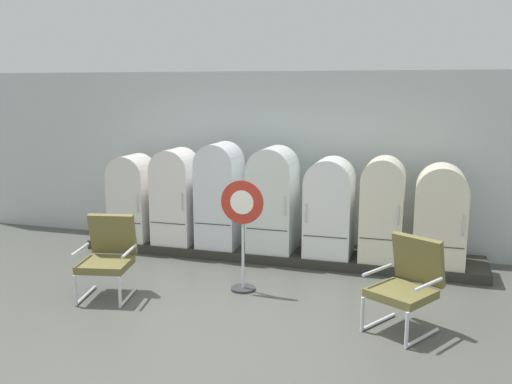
{
  "coord_description": "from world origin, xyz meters",
  "views": [
    {
      "loc": [
        2.07,
        -5.11,
        2.61
      ],
      "look_at": [
        -0.26,
        2.75,
        1.05
      ],
      "focal_mm": 39.56,
      "sensor_mm": 36.0,
      "label": 1
    }
  ],
  "objects": [
    {
      "name": "ground",
      "position": [
        0.0,
        0.0,
        -0.03
      ],
      "size": [
        12.0,
        10.0,
        0.05
      ],
      "primitive_type": "cube",
      "color": "#484944"
    },
    {
      "name": "back_wall",
      "position": [
        0.0,
        3.66,
        1.43
      ],
      "size": [
        11.76,
        0.12,
        2.83
      ],
      "color": "#B7C0BF",
      "rests_on": "ground"
    },
    {
      "name": "display_plinth",
      "position": [
        0.0,
        3.02,
        0.07
      ],
      "size": [
        6.11,
        0.95,
        0.14
      ],
      "primitive_type": "cube",
      "color": "#2C2C25",
      "rests_on": "ground"
    },
    {
      "name": "refrigerator_0",
      "position": [
        -2.39,
        2.89,
        0.87
      ],
      "size": [
        0.63,
        0.62,
        1.38
      ],
      "color": "silver",
      "rests_on": "display_plinth"
    },
    {
      "name": "refrigerator_1",
      "position": [
        -1.63,
        2.9,
        0.93
      ],
      "size": [
        0.63,
        0.64,
        1.5
      ],
      "color": "white",
      "rests_on": "display_plinth"
    },
    {
      "name": "refrigerator_2",
      "position": [
        -0.9,
        2.91,
        1.0
      ],
      "size": [
        0.61,
        0.67,
        1.61
      ],
      "color": "silver",
      "rests_on": "display_plinth"
    },
    {
      "name": "refrigerator_3",
      "position": [
        -0.05,
        2.94,
        0.97
      ],
      "size": [
        0.67,
        0.72,
        1.57
      ],
      "color": "silver",
      "rests_on": "display_plinth"
    },
    {
      "name": "refrigerator_4",
      "position": [
        0.81,
        2.92,
        0.9
      ],
      "size": [
        0.67,
        0.69,
        1.44
      ],
      "color": "white",
      "rests_on": "display_plinth"
    },
    {
      "name": "refrigerator_5",
      "position": [
        1.57,
        2.92,
        0.92
      ],
      "size": [
        0.59,
        0.68,
        1.48
      ],
      "color": "silver",
      "rests_on": "display_plinth"
    },
    {
      "name": "refrigerator_6",
      "position": [
        2.36,
        2.94,
        0.87
      ],
      "size": [
        0.69,
        0.72,
        1.4
      ],
      "color": "beige",
      "rests_on": "display_plinth"
    },
    {
      "name": "armchair_left",
      "position": [
        -1.63,
        0.86,
        0.54
      ],
      "size": [
        0.75,
        0.81,
        1.01
      ],
      "color": "silver",
      "rests_on": "ground"
    },
    {
      "name": "armchair_right",
      "position": [
        1.99,
        0.87,
        0.54
      ],
      "size": [
        0.87,
        0.91,
        1.01
      ],
      "color": "silver",
      "rests_on": "ground"
    },
    {
      "name": "sign_stand",
      "position": [
        -0.07,
        1.48,
        0.77
      ],
      "size": [
        0.56,
        0.32,
        1.45
      ],
      "color": "#2D2D30",
      "rests_on": "ground"
    }
  ]
}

